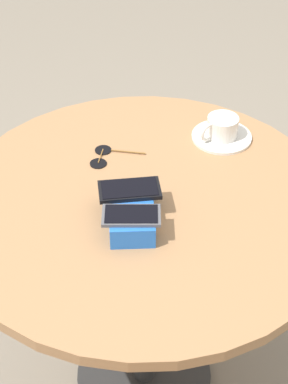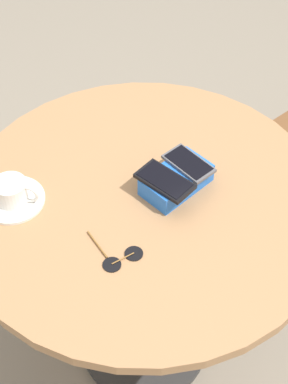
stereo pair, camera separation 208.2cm
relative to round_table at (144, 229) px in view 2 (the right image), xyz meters
name	(u,v)px [view 2 (the right image)]	position (x,y,z in m)	size (l,w,h in m)	color
ground_plane	(144,344)	(0.00, 0.00, -0.61)	(8.00, 8.00, 0.00)	gray
round_table	(144,229)	(0.00, 0.00, 0.00)	(0.94, 0.94, 0.74)	#2D2D2D
phone_box	(176,180)	(-0.09, 0.01, 0.15)	(0.20, 0.15, 0.05)	blue
phone_gray	(189,163)	(-0.13, -0.01, 0.18)	(0.10, 0.14, 0.01)	#515156
phone_black	(165,181)	(-0.05, 0.02, 0.18)	(0.12, 0.16, 0.01)	black
saucer	(13,200)	(0.30, -0.14, 0.13)	(0.16, 0.16, 0.01)	silver
coffee_cup	(12,191)	(0.30, -0.14, 0.16)	(0.10, 0.09, 0.06)	silver
sunglasses	(120,257)	(0.14, 0.15, 0.13)	(0.10, 0.14, 0.01)	black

